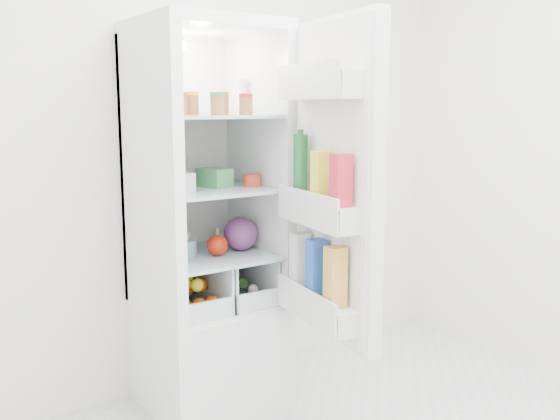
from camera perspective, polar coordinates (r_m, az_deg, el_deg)
room_walls at (r=2.04m, az=15.00°, el=13.89°), size 3.02×3.02×2.61m
refrigerator at (r=3.00m, az=-6.96°, el=-5.29°), size 0.60×0.60×1.80m
shelf_low at (r=2.93m, az=-6.42°, el=-4.14°), size 0.49×0.53×0.01m
shelf_mid at (r=2.87m, az=-6.53°, el=1.89°), size 0.49×0.53×0.02m
shelf_top at (r=2.85m, az=-6.65°, el=8.49°), size 0.49×0.53×0.02m
crisper_left at (r=2.91m, az=-8.51°, el=-6.93°), size 0.23×0.46×0.22m
crisper_right at (r=3.02m, az=-4.31°, el=-6.24°), size 0.23×0.46×0.22m
condiment_jars at (r=2.73m, az=-6.25°, el=9.52°), size 0.38×0.16×0.08m
squeeze_bottle at (r=3.00m, az=-3.54°, el=10.28°), size 0.06×0.06×0.16m
tub_white at (r=2.76m, az=-9.38°, el=2.56°), size 0.15×0.15×0.08m
tin_red at (r=2.91m, az=-2.58°, el=2.74°), size 0.09×0.09×0.06m
foil_tray at (r=3.01m, az=-9.16°, el=2.70°), size 0.18×0.15×0.04m
tub_green at (r=2.91m, az=-6.02°, el=2.98°), size 0.14×0.17×0.08m
red_cabbage at (r=2.97m, az=-3.64°, el=-2.17°), size 0.16×0.16×0.16m
bell_pepper at (r=2.87m, az=-5.74°, el=-3.22°), size 0.10×0.10×0.10m
mushroom_bowl at (r=2.92m, az=-9.08°, el=-3.35°), size 0.19×0.19×0.07m
citrus_pile at (r=2.90m, az=-8.32°, el=-7.51°), size 0.20×0.31×0.16m
veg_pile at (r=3.03m, az=-4.20°, el=-7.09°), size 0.16×0.30×0.10m
fridge_door at (r=2.53m, az=4.67°, el=1.90°), size 0.26×0.60×1.30m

